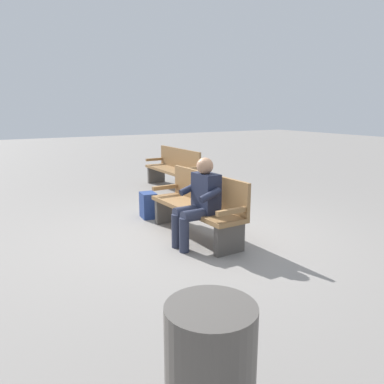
{
  "coord_description": "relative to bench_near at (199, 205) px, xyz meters",
  "views": [
    {
      "loc": [
        -4.48,
        2.64,
        1.81
      ],
      "look_at": [
        -0.17,
        0.15,
        0.7
      ],
      "focal_mm": 35.56,
      "sensor_mm": 36.0,
      "label": 1
    }
  ],
  "objects": [
    {
      "name": "ground_plane",
      "position": [
        -0.0,
        0.07,
        -0.46
      ],
      "size": [
        40.0,
        40.0,
        0.0
      ],
      "primitive_type": "plane",
      "color": "gray"
    },
    {
      "name": "bench_near",
      "position": [
        0.0,
        0.0,
        0.0
      ],
      "size": [
        1.82,
        0.55,
        0.9
      ],
      "rotation": [
        0.0,
        0.0,
        0.04
      ],
      "color": "olive",
      "rests_on": "ground"
    },
    {
      "name": "person_seated",
      "position": [
        -0.35,
        0.22,
        0.17
      ],
      "size": [
        0.58,
        0.58,
        1.18
      ],
      "rotation": [
        0.0,
        0.0,
        0.04
      ],
      "color": "#1E2338",
      "rests_on": "ground"
    },
    {
      "name": "backpack",
      "position": [
        1.2,
        0.26,
        -0.25
      ],
      "size": [
        0.33,
        0.3,
        0.43
      ],
      "rotation": [
        0.0,
        0.0,
        3.02
      ],
      "color": "navy",
      "rests_on": "ground"
    },
    {
      "name": "bench_far",
      "position": [
        3.13,
        -1.22,
        0.0
      ],
      "size": [
        1.8,
        0.5,
        0.9
      ],
      "rotation": [
        0.0,
        0.0,
        0.01
      ],
      "color": "olive",
      "rests_on": "ground"
    }
  ]
}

